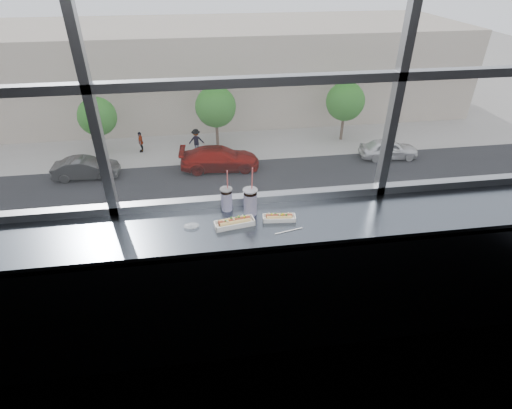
{
  "coord_description": "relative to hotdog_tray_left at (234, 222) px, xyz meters",
  "views": [
    {
      "loc": [
        -0.34,
        -1.02,
        2.7
      ],
      "look_at": [
        -0.01,
        1.23,
        1.25
      ],
      "focal_mm": 28.0,
      "sensor_mm": 36.0,
      "label": 1
    }
  ],
  "objects": [
    {
      "name": "plaza_ground",
      "position": [
        0.16,
        43.79,
        -12.13
      ],
      "size": [
        120.0,
        120.0,
        0.0
      ],
      "primitive_type": "plane",
      "color": "gray",
      "rests_on": "ground"
    },
    {
      "name": "counter_fascia",
      "position": [
        0.16,
        -0.24,
        -0.58
      ],
      "size": [
        6.0,
        0.04,
        1.04
      ],
      "primitive_type": "cube",
      "color": "#565D67",
      "rests_on": "ground"
    },
    {
      "name": "soda_cup_left",
      "position": [
        -0.03,
        0.21,
        0.07
      ],
      "size": [
        0.09,
        0.09,
        0.33
      ],
      "color": "white",
      "rests_on": "counter"
    },
    {
      "name": "far_building",
      "position": [
        0.16,
        38.29,
        -8.13
      ],
      "size": [
        50.0,
        14.0,
        8.0
      ],
      "primitive_type": "cube",
      "color": "#AC9E8D",
      "rests_on": "plaza_ground"
    },
    {
      "name": "window_glass",
      "position": [
        0.16,
        0.31,
        1.17
      ],
      "size": [
        6.0,
        0.0,
        6.0
      ],
      "primitive_type": "plane",
      "rotation": [
        1.57,
        0.0,
        0.0
      ],
      "color": "silver",
      "rests_on": "ground"
    },
    {
      "name": "car_far_b",
      "position": [
        0.99,
        24.29,
        -10.96
      ],
      "size": [
        3.14,
        6.8,
        2.22
      ],
      "primitive_type": "imported",
      "rotation": [
        0.0,
        0.0,
        1.51
      ],
      "color": "#7D0400",
      "rests_on": "street_asphalt"
    },
    {
      "name": "tree_center",
      "position": [
        1.06,
        28.29,
        -8.72
      ],
      "size": [
        3.22,
        3.22,
        5.02
      ],
      "color": "#47382B",
      "rests_on": "far_sidewalk"
    },
    {
      "name": "street_asphalt",
      "position": [
        0.16,
        20.29,
        -12.1
      ],
      "size": [
        80.0,
        10.0,
        0.06
      ],
      "primitive_type": "cube",
      "color": "black",
      "rests_on": "plaza_ground"
    },
    {
      "name": "plaza_near",
      "position": [
        0.16,
        7.29,
        -12.11
      ],
      "size": [
        50.0,
        14.0,
        0.04
      ],
      "primitive_type": "cube",
      "color": "gray",
      "rests_on": "plaza_ground"
    },
    {
      "name": "wrapper",
      "position": [
        -0.29,
        0.02,
        -0.01
      ],
      "size": [
        0.1,
        0.07,
        0.03
      ],
      "primitive_type": "ellipsoid",
      "color": "silver",
      "rests_on": "counter"
    },
    {
      "name": "car_near_d",
      "position": [
        8.23,
        16.29,
        -11.0
      ],
      "size": [
        3.06,
        6.57,
        2.14
      ],
      "primitive_type": "imported",
      "rotation": [
        0.0,
        0.0,
        1.51
      ],
      "color": "silver",
      "rests_on": "street_asphalt"
    },
    {
      "name": "wall_back_lower",
      "position": [
        0.16,
        0.29,
        -0.58
      ],
      "size": [
        6.0,
        0.0,
        6.0
      ],
      "primitive_type": "plane",
      "rotation": [
        1.57,
        0.0,
        0.0
      ],
      "color": "black",
      "rests_on": "ground"
    },
    {
      "name": "car_near_c",
      "position": [
        1.44,
        16.29,
        -11.1
      ],
      "size": [
        2.51,
        5.85,
        1.94
      ],
      "primitive_type": "imported",
      "rotation": [
        0.0,
        0.0,
        1.59
      ],
      "color": "maroon",
      "rests_on": "street_asphalt"
    },
    {
      "name": "car_near_b",
      "position": [
        -7.53,
        16.29,
        -10.92
      ],
      "size": [
        3.36,
        7.09,
        2.3
      ],
      "primitive_type": "imported",
      "rotation": [
        0.0,
        0.0,
        1.64
      ],
      "color": "#272727",
      "rests_on": "street_asphalt"
    },
    {
      "name": "hotdog_tray_left",
      "position": [
        0.0,
        0.0,
        0.0
      ],
      "size": [
        0.29,
        0.14,
        0.07
      ],
      "rotation": [
        0.0,
        0.0,
        0.17
      ],
      "color": "white",
      "rests_on": "counter"
    },
    {
      "name": "far_sidewalk",
      "position": [
        0.16,
        28.29,
        -12.11
      ],
      "size": [
        80.0,
        6.0,
        0.04
      ],
      "primitive_type": "cube",
      "color": "gray",
      "rests_on": "plaza_ground"
    },
    {
      "name": "car_far_c",
      "position": [
        14.03,
        24.29,
        -11.06
      ],
      "size": [
        2.95,
        6.2,
        2.01
      ],
      "primitive_type": "imported",
      "rotation": [
        0.0,
        0.0,
        1.5
      ],
      "color": "silver",
      "rests_on": "street_asphalt"
    },
    {
      "name": "pedestrian_b",
      "position": [
        -0.65,
        27.59,
        -10.95
      ],
      "size": [
        1.01,
        0.76,
        2.27
      ],
      "primitive_type": "imported",
      "rotation": [
        0.0,
        0.0,
        3.14
      ],
      "color": "#66605B",
      "rests_on": "far_sidewalk"
    },
    {
      "name": "loose_straw",
      "position": [
        0.36,
        -0.12,
        -0.02
      ],
      "size": [
        0.2,
        0.05,
        0.01
      ],
      "primitive_type": "cylinder",
      "rotation": [
        0.0,
        1.57,
        0.22
      ],
      "color": "white",
      "rests_on": "counter"
    },
    {
      "name": "car_near_e",
      "position": [
        15.13,
        16.29,
        -10.92
      ],
      "size": [
        3.32,
        7.06,
        2.3
      ],
      "primitive_type": "imported",
      "rotation": [
        0.0,
        0.0,
        1.64
      ],
      "color": "#392F88",
      "rests_on": "street_asphalt"
    },
    {
      "name": "window_mullions",
      "position": [
        0.16,
        0.29,
        1.17
      ],
      "size": [
        6.0,
        0.08,
        2.4
      ],
      "primitive_type": null,
      "color": "gray",
      "rests_on": "ground"
    },
    {
      "name": "soda_cup_right",
      "position": [
        0.13,
        0.13,
        0.08
      ],
      "size": [
        0.1,
        0.1,
        0.38
      ],
      "color": "white",
      "rests_on": "counter"
    },
    {
      "name": "tree_right",
      "position": [
        11.61,
        28.29,
        -8.78
      ],
      "size": [
        3.16,
        3.16,
        4.94
      ],
      "color": "#47382B",
      "rests_on": "far_sidewalk"
    },
    {
      "name": "pedestrian_a",
      "position": [
        -5.03,
        28.2,
        -11.08
      ],
      "size": [
        0.67,
        0.89,
        2.01
      ],
      "primitive_type": "imported",
      "rotation": [
        0.0,
        0.0,
        4.71
      ],
      "color": "#66605B",
      "rests_on": "far_sidewalk"
    },
    {
      "name": "counter",
      "position": [
        0.16,
        0.01,
        -0.06
      ],
      "size": [
        6.0,
        0.55,
        0.06
      ],
      "primitive_type": "cube",
      "color": "#565D67",
      "rests_on": "ground"
    },
    {
      "name": "hotdog_tray_right",
      "position": [
        0.32,
        0.02,
        -0.0
      ],
      "size": [
        0.24,
        0.1,
        0.06
      ],
      "rotation": [
        0.0,
        0.0,
        -0.1
      ],
      "color": "white",
      "rests_on": "counter"
    },
    {
      "name": "tree_left",
      "position": [
        -7.93,
        28.29,
        -9.04
      ],
      "size": [
        2.91,
        2.91,
        4.55
      ],
      "color": "#47382B",
      "rests_on": "far_sidewalk"
    },
    {
      "name": "car_far_a",
      "position": [
        -8.46,
        24.29,
        -11.09
      ],
      "size": [
        2.47,
        5.87,
        1.95
      ],
      "primitive_type": "imported",
      "rotation": [
        0.0,
        0.0,
        1.57
      ],
      "color": "#343434",
      "rests_on": "street_asphalt"
    }
  ]
}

